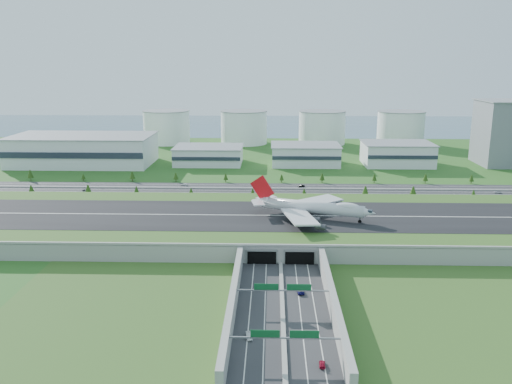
{
  "coord_description": "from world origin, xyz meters",
  "views": [
    {
      "loc": [
        -4.33,
        -280.03,
        89.98
      ],
      "look_at": [
        -13.68,
        35.0,
        12.54
      ],
      "focal_mm": 38.0,
      "sensor_mm": 36.0,
      "label": 1
    }
  ],
  "objects_px": {
    "boeing_747": "(311,207)",
    "car_6": "(498,192)",
    "car_2": "(300,291)",
    "office_tower": "(507,133)",
    "car_1": "(249,336)",
    "car_5": "(301,186)",
    "car_4": "(85,190)",
    "car_3": "(322,364)",
    "fuel_tank_a": "(167,127)",
    "car_0": "(258,287)",
    "car_7": "(184,185)"
  },
  "relations": [
    {
      "from": "car_4",
      "to": "car_1",
      "type": "bearing_deg",
      "value": -143.87
    },
    {
      "from": "office_tower",
      "to": "car_5",
      "type": "xyz_separation_m",
      "value": [
        -182.96,
        -93.8,
        -26.53
      ]
    },
    {
      "from": "car_1",
      "to": "car_4",
      "type": "relative_size",
      "value": 1.34
    },
    {
      "from": "boeing_747",
      "to": "car_4",
      "type": "xyz_separation_m",
      "value": [
        -151.94,
        87.87,
        -13.23
      ]
    },
    {
      "from": "fuel_tank_a",
      "to": "car_1",
      "type": "distance_m",
      "value": 441.39
    },
    {
      "from": "fuel_tank_a",
      "to": "car_6",
      "type": "bearing_deg",
      "value": -39.39
    },
    {
      "from": "car_0",
      "to": "car_7",
      "type": "xyz_separation_m",
      "value": [
        -58.72,
        181.22,
        0.05
      ]
    },
    {
      "from": "boeing_747",
      "to": "car_3",
      "type": "relative_size",
      "value": 14.49
    },
    {
      "from": "car_7",
      "to": "car_2",
      "type": "bearing_deg",
      "value": 38.76
    },
    {
      "from": "car_0",
      "to": "car_4",
      "type": "relative_size",
      "value": 1.16
    },
    {
      "from": "car_0",
      "to": "boeing_747",
      "type": "bearing_deg",
      "value": 88.14
    },
    {
      "from": "boeing_747",
      "to": "car_3",
      "type": "xyz_separation_m",
      "value": [
        -5.55,
        -130.43,
        -13.24
      ]
    },
    {
      "from": "office_tower",
      "to": "fuel_tank_a",
      "type": "xyz_separation_m",
      "value": [
        -320.0,
        115.0,
        -10.0
      ]
    },
    {
      "from": "car_5",
      "to": "fuel_tank_a",
      "type": "bearing_deg",
      "value": -166.77
    },
    {
      "from": "fuel_tank_a",
      "to": "car_3",
      "type": "xyz_separation_m",
      "value": [
        131.29,
        -443.75,
        -16.72
      ]
    },
    {
      "from": "boeing_747",
      "to": "car_5",
      "type": "distance_m",
      "value": 105.34
    },
    {
      "from": "office_tower",
      "to": "car_3",
      "type": "height_order",
      "value": "office_tower"
    },
    {
      "from": "car_0",
      "to": "car_7",
      "type": "height_order",
      "value": "car_7"
    },
    {
      "from": "car_1",
      "to": "car_6",
      "type": "height_order",
      "value": "car_1"
    },
    {
      "from": "boeing_747",
      "to": "car_6",
      "type": "xyz_separation_m",
      "value": [
        134.92,
        90.2,
        -13.19
      ]
    },
    {
      "from": "fuel_tank_a",
      "to": "car_7",
      "type": "height_order",
      "value": "fuel_tank_a"
    },
    {
      "from": "office_tower",
      "to": "car_2",
      "type": "bearing_deg",
      "value": -124.87
    },
    {
      "from": "fuel_tank_a",
      "to": "car_5",
      "type": "distance_m",
      "value": 250.3
    },
    {
      "from": "car_0",
      "to": "car_2",
      "type": "distance_m",
      "value": 17.25
    },
    {
      "from": "car_2",
      "to": "car_6",
      "type": "distance_m",
      "value": 221.9
    },
    {
      "from": "car_6",
      "to": "car_7",
      "type": "xyz_separation_m",
      "value": [
        -220.01,
        16.63,
        0.11
      ]
    },
    {
      "from": "car_7",
      "to": "office_tower",
      "type": "bearing_deg",
      "value": 125.39
    },
    {
      "from": "car_4",
      "to": "car_7",
      "type": "relative_size",
      "value": 0.69
    },
    {
      "from": "boeing_747",
      "to": "car_2",
      "type": "relative_size",
      "value": 11.75
    },
    {
      "from": "car_0",
      "to": "car_6",
      "type": "height_order",
      "value": "car_0"
    },
    {
      "from": "fuel_tank_a",
      "to": "car_5",
      "type": "height_order",
      "value": "fuel_tank_a"
    },
    {
      "from": "car_1",
      "to": "car_7",
      "type": "height_order",
      "value": "car_1"
    },
    {
      "from": "car_4",
      "to": "car_0",
      "type": "bearing_deg",
      "value": -137.6
    },
    {
      "from": "car_3",
      "to": "boeing_747",
      "type": "bearing_deg",
      "value": -88.92
    },
    {
      "from": "office_tower",
      "to": "car_2",
      "type": "relative_size",
      "value": 9.81
    },
    {
      "from": "car_0",
      "to": "car_3",
      "type": "distance_m",
      "value": 59.78
    },
    {
      "from": "boeing_747",
      "to": "car_6",
      "type": "bearing_deg",
      "value": 53.21
    },
    {
      "from": "office_tower",
      "to": "boeing_747",
      "type": "distance_m",
      "value": 270.3
    },
    {
      "from": "car_4",
      "to": "car_7",
      "type": "distance_m",
      "value": 69.49
    },
    {
      "from": "office_tower",
      "to": "car_3",
      "type": "bearing_deg",
      "value": -119.86
    },
    {
      "from": "car_2",
      "to": "car_3",
      "type": "distance_m",
      "value": 52.36
    },
    {
      "from": "car_4",
      "to": "fuel_tank_a",
      "type": "bearing_deg",
      "value": 0.83
    },
    {
      "from": "fuel_tank_a",
      "to": "boeing_747",
      "type": "xyz_separation_m",
      "value": [
        136.84,
        -313.32,
        -3.48
      ]
    },
    {
      "from": "fuel_tank_a",
      "to": "car_4",
      "type": "bearing_deg",
      "value": -93.83
    },
    {
      "from": "fuel_tank_a",
      "to": "car_3",
      "type": "height_order",
      "value": "fuel_tank_a"
    },
    {
      "from": "office_tower",
      "to": "car_6",
      "type": "xyz_separation_m",
      "value": [
        -48.24,
        -108.12,
        -26.67
      ]
    },
    {
      "from": "car_2",
      "to": "boeing_747",
      "type": "bearing_deg",
      "value": -105.07
    },
    {
      "from": "office_tower",
      "to": "car_4",
      "type": "relative_size",
      "value": 14.14
    },
    {
      "from": "car_0",
      "to": "car_6",
      "type": "bearing_deg",
      "value": 63.24
    },
    {
      "from": "car_2",
      "to": "car_4",
      "type": "relative_size",
      "value": 1.44
    }
  ]
}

